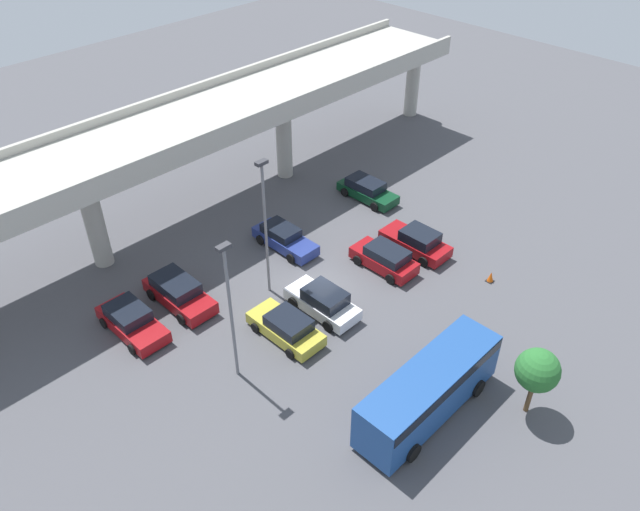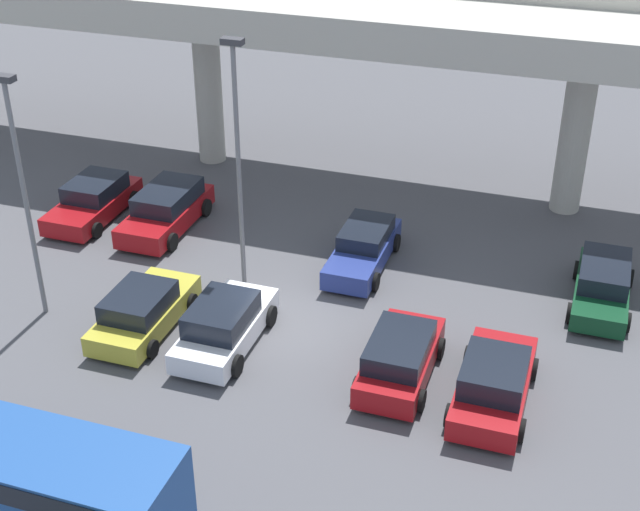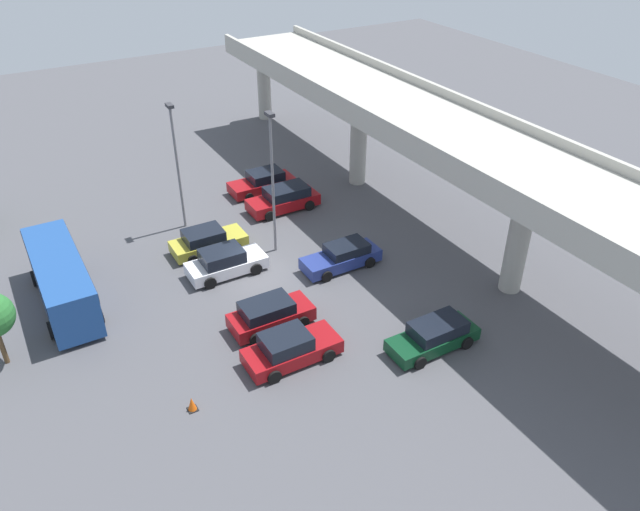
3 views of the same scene
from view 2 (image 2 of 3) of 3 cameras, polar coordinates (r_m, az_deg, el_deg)
name	(u,v)px [view 2 (image 2 of 3)]	position (r m, az deg, el deg)	size (l,w,h in m)	color
ground_plane	(283,328)	(29.22, -2.36, -4.69)	(101.46, 101.46, 0.00)	#4C4C51
highway_overpass	(384,33)	(36.69, 4.11, 14.02)	(48.54, 6.85, 7.94)	#ADAAA0
parked_car_0	(94,200)	(36.85, -14.28, 3.44)	(2.20, 4.72, 1.54)	maroon
parked_car_1	(166,210)	(35.35, -9.80, 2.92)	(2.21, 4.88, 1.63)	maroon
parked_car_2	(143,311)	(29.39, -11.26, -3.48)	(2.16, 4.55, 1.49)	gold
parked_car_3	(224,325)	(28.18, -6.14, -4.44)	(2.14, 4.56, 1.63)	silver
parked_car_4	(364,248)	(32.38, 2.80, 0.50)	(1.97, 4.74, 1.46)	navy
parked_car_5	(400,357)	(26.75, 5.15, -6.51)	(2.10, 4.31, 1.55)	maroon
parked_car_6	(494,383)	(26.18, 11.06, -7.99)	(2.18, 4.67, 1.61)	maroon
parked_car_7	(603,284)	(31.62, 17.64, -1.78)	(2.01, 4.65, 1.48)	#0C381E
shuttle_bus	(9,476)	(22.68, -19.30, -13.19)	(8.48, 2.66, 2.87)	#1E478C
lamp_post_near_aisle	(238,150)	(29.35, -5.28, 6.75)	(0.70, 0.35, 8.79)	slate
lamp_post_mid_lot	(22,182)	(29.17, -18.52, 4.50)	(0.70, 0.35, 8.25)	slate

